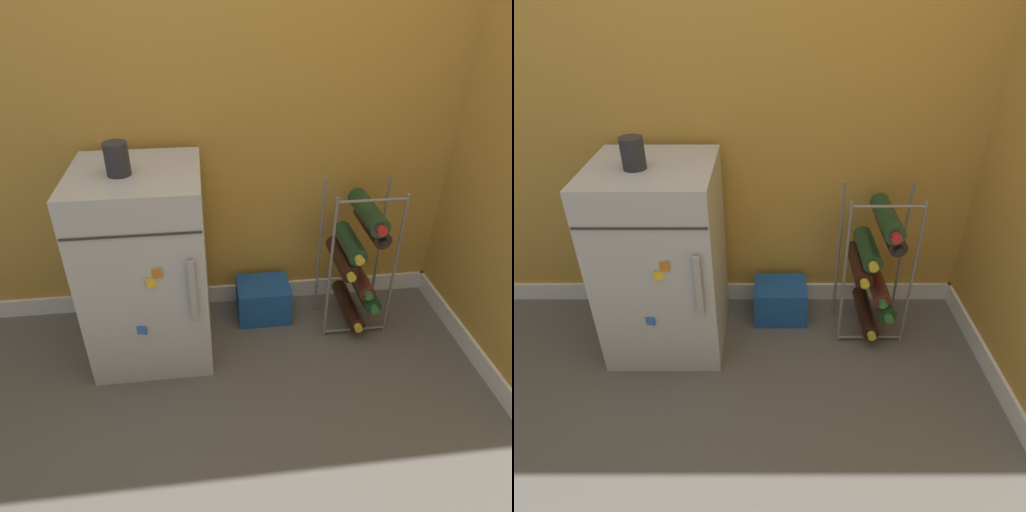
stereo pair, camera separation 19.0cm
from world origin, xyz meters
The scene contains 6 objects.
ground_plane centered at (0.00, 0.00, 0.00)m, with size 14.00×14.00×0.00m, color #56544F.
wall_back centered at (0.00, 0.60, 1.24)m, with size 6.89×0.07×2.50m.
mini_fridge centered at (-0.40, 0.30, 0.41)m, with size 0.47×0.50×0.81m.
wine_rack centered at (0.49, 0.34, 0.35)m, with size 0.29×0.33×0.69m.
soda_box centered at (0.09, 0.43, 0.09)m, with size 0.24×0.20×0.18m.
fridge_top_cup centered at (-0.45, 0.27, 0.87)m, with size 0.08×0.08×0.11m.
Camera 2 is at (0.04, -1.29, 1.42)m, focal length 32.00 mm.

